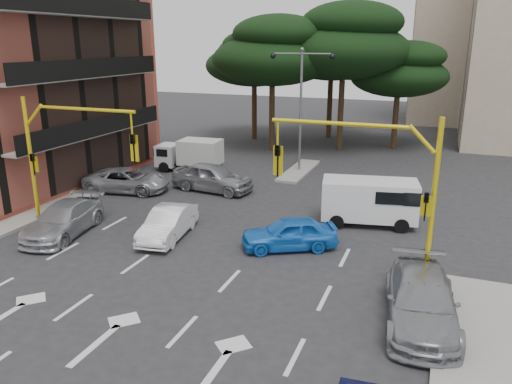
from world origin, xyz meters
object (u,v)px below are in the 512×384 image
signal_mast_right (380,176)px  car_silver_cross_a (127,180)px  car_silver_wagon (63,220)px  van_white (369,202)px  box_truck_a (189,155)px  car_silver_parked (421,301)px  signal_mast_left (61,147)px  car_white_hatch (168,223)px  street_lamp_center (301,89)px  car_blue_compact (289,233)px  car_silver_cross_b (213,177)px

signal_mast_right → car_silver_cross_a: (-14.80, 6.18, -3.22)m
signal_mast_right → car_silver_wagon: size_ratio=1.25×
van_white → box_truck_a: bearing=-125.6°
car_silver_parked → van_white: size_ratio=1.17×
signal_mast_right → signal_mast_left: same height
car_white_hatch → signal_mast_left: bearing=-177.2°
car_silver_cross_a → street_lamp_center: bearing=-55.7°
signal_mast_right → van_white: size_ratio=1.38×
signal_mast_right → car_white_hatch: (-8.99, 0.87, -3.22)m
car_silver_parked → van_white: 8.65m
signal_mast_left → car_blue_compact: (9.93, 1.60, -3.21)m
signal_mast_right → car_silver_wagon: 13.92m
car_blue_compact → car_silver_parked: car_silver_parked is taller
car_silver_wagon → car_silver_cross_a: 6.75m
signal_mast_left → car_white_hatch: signal_mast_left is taller
box_truck_a → street_lamp_center: bearing=-74.1°
car_blue_compact → car_silver_cross_a: car_blue_compact is taller
car_white_hatch → box_truck_a: box_truck_a is taller
car_silver_wagon → car_white_hatch: bearing=6.3°
car_silver_cross_b → street_lamp_center: bearing=-23.9°
signal_mast_right → car_silver_cross_a: bearing=157.3°
car_silver_cross_b → box_truck_a: (-3.37, 3.55, 0.26)m
car_silver_cross_a → van_white: 13.77m
car_silver_cross_b → car_blue_compact: bearing=-128.1°
car_silver_wagon → car_silver_parked: size_ratio=0.94×
car_silver_wagon → car_silver_cross_b: size_ratio=1.00×
car_silver_wagon → car_silver_parked: car_silver_parked is taller
signal_mast_left → car_silver_wagon: (0.07, -0.45, -3.19)m
car_white_hatch → car_blue_compact: (5.31, 0.73, 0.01)m
car_silver_cross_a → box_truck_a: 5.56m
car_white_hatch → van_white: 9.32m
car_silver_wagon → van_white: 13.95m
signal_mast_left → car_silver_wagon: 3.22m
car_silver_wagon → car_silver_cross_b: car_silver_cross_b is taller
car_silver_cross_b → car_white_hatch: bearing=-163.7°
car_blue_compact → car_silver_wagon: bearing=-106.1°
signal_mast_right → signal_mast_left: 13.61m
signal_mast_right → car_white_hatch: signal_mast_right is taller
car_silver_cross_a → car_silver_parked: (16.58, -8.62, 0.07)m
car_silver_wagon → car_silver_cross_a: (-1.27, 6.63, -0.03)m
car_white_hatch → van_white: bearing=23.5°
street_lamp_center → car_blue_compact: bearing=-75.8°
car_silver_wagon → signal_mast_right: bearing=-8.0°
car_silver_parked → box_truck_a: box_truck_a is taller
street_lamp_center → car_silver_wagon: (-6.73, -14.46, -4.73)m
car_white_hatch → car_blue_compact: size_ratio=1.02×
car_silver_cross_a → van_white: (13.76, -0.45, 0.42)m
street_lamp_center → car_silver_cross_a: bearing=-135.6°
signal_mast_left → van_white: (12.57, 5.73, -2.80)m
signal_mast_right → car_silver_parked: bearing=-53.9°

